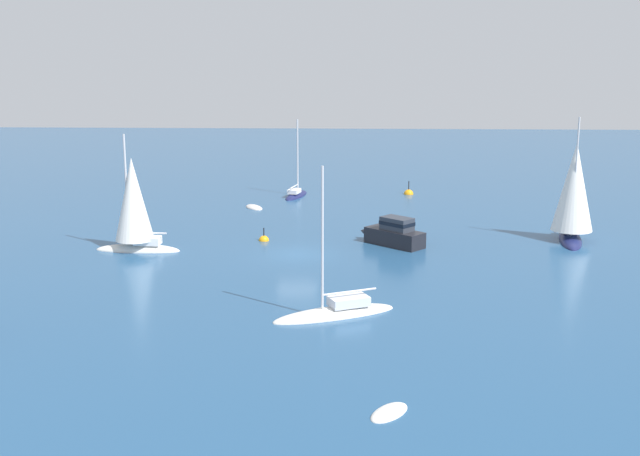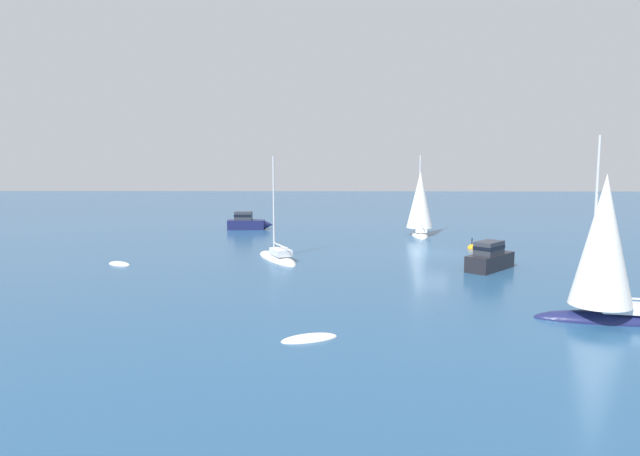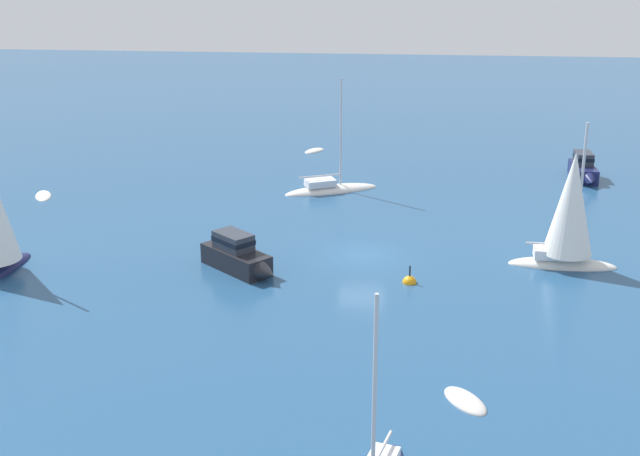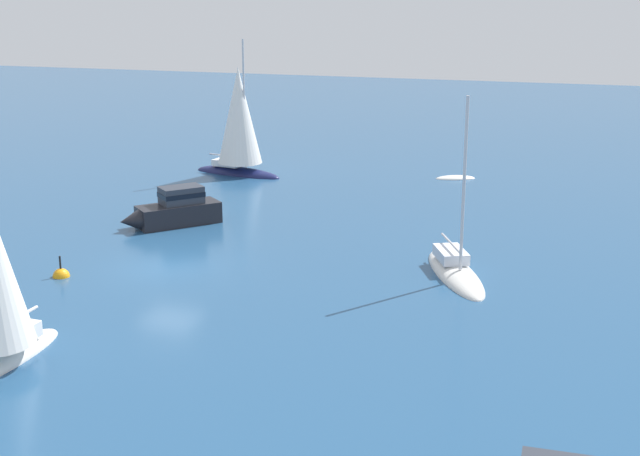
{
  "view_description": "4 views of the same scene",
  "coord_description": "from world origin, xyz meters",
  "px_view_note": "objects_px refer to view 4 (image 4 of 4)",
  "views": [
    {
      "loc": [
        -3.5,
        50.25,
        13.16
      ],
      "look_at": [
        -1.64,
        3.96,
        2.65
      ],
      "focal_mm": 45.48,
      "sensor_mm": 36.0,
      "label": 1
    },
    {
      "loc": [
        -44.91,
        8.07,
        7.59
      ],
      "look_at": [
        -2.0,
        8.76,
        2.24
      ],
      "focal_mm": 32.7,
      "sensor_mm": 36.0,
      "label": 2
    },
    {
      "loc": [
        1.9,
        -43.8,
        16.62
      ],
      "look_at": [
        -2.11,
        -1.95,
        2.14
      ],
      "focal_mm": 48.77,
      "sensor_mm": 36.0,
      "label": 3
    },
    {
      "loc": [
        32.03,
        17.02,
        11.68
      ],
      "look_at": [
        -0.37,
        6.71,
        2.2
      ],
      "focal_mm": 49.11,
      "sensor_mm": 36.0,
      "label": 4
    }
  ],
  "objects_px": {
    "powerboat_1": "(174,210)",
    "yacht_1": "(455,272)",
    "ketch": "(239,125)",
    "skiff": "(455,179)",
    "channel_buoy": "(61,277)"
  },
  "relations": [
    {
      "from": "channel_buoy",
      "to": "powerboat_1",
      "type": "bearing_deg",
      "value": 174.67
    },
    {
      "from": "ketch",
      "to": "yacht_1",
      "type": "distance_m",
      "value": 22.92
    },
    {
      "from": "skiff",
      "to": "powerboat_1",
      "type": "height_order",
      "value": "powerboat_1"
    },
    {
      "from": "powerboat_1",
      "to": "yacht_1",
      "type": "distance_m",
      "value": 15.13
    },
    {
      "from": "ketch",
      "to": "skiff",
      "type": "bearing_deg",
      "value": 23.31
    },
    {
      "from": "skiff",
      "to": "yacht_1",
      "type": "xyz_separation_m",
      "value": [
        18.71,
        2.99,
        0.12
      ]
    },
    {
      "from": "powerboat_1",
      "to": "yacht_1",
      "type": "relative_size",
      "value": 0.59
    },
    {
      "from": "yacht_1",
      "to": "channel_buoy",
      "type": "bearing_deg",
      "value": -96.13
    },
    {
      "from": "yacht_1",
      "to": "channel_buoy",
      "type": "distance_m",
      "value": 16.39
    },
    {
      "from": "skiff",
      "to": "channel_buoy",
      "type": "distance_m",
      "value": 27.06
    },
    {
      "from": "ketch",
      "to": "yacht_1",
      "type": "relative_size",
      "value": 1.13
    },
    {
      "from": "yacht_1",
      "to": "ketch",
      "type": "bearing_deg",
      "value": -158.95
    },
    {
      "from": "skiff",
      "to": "channel_buoy",
      "type": "relative_size",
      "value": 2.15
    },
    {
      "from": "powerboat_1",
      "to": "ketch",
      "type": "xyz_separation_m",
      "value": [
        -12.33,
        -1.61,
        2.37
      ]
    },
    {
      "from": "skiff",
      "to": "ketch",
      "type": "relative_size",
      "value": 0.3
    }
  ]
}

